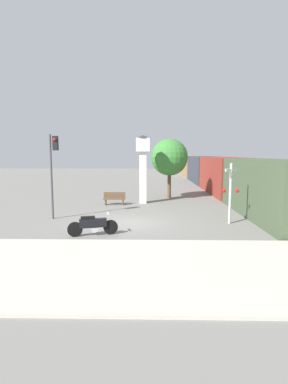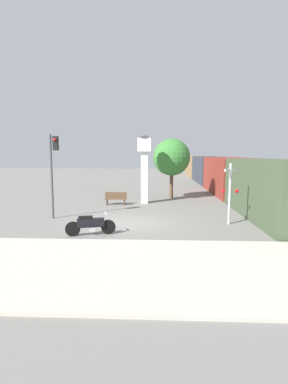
% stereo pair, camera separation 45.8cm
% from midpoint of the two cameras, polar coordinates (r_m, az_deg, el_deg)
% --- Properties ---
extents(ground_plane, '(120.00, 120.00, 0.00)m').
position_cam_midpoint_polar(ground_plane, '(16.37, -2.61, -5.90)').
color(ground_plane, slate).
extents(sidewalk_strip, '(36.00, 6.00, 0.10)m').
position_cam_midpoint_polar(sidewalk_strip, '(10.16, -6.06, -14.01)').
color(sidewalk_strip, '#BCB7A8').
rests_on(sidewalk_strip, ground_plane).
extents(motorcycle, '(2.24, 0.81, 1.01)m').
position_cam_midpoint_polar(motorcycle, '(14.03, -9.23, -6.18)').
color(motorcycle, black).
rests_on(motorcycle, ground_plane).
extents(clock_tower, '(1.19, 1.19, 5.10)m').
position_cam_midpoint_polar(clock_tower, '(22.59, 0.68, 6.35)').
color(clock_tower, white).
rests_on(clock_tower, ground_plane).
extents(freight_train, '(2.80, 43.20, 3.40)m').
position_cam_midpoint_polar(freight_train, '(34.77, 13.83, 3.73)').
color(freight_train, '#425138').
rests_on(freight_train, ground_plane).
extents(traffic_light, '(0.50, 0.35, 4.82)m').
position_cam_midpoint_polar(traffic_light, '(17.82, -16.16, 5.57)').
color(traffic_light, '#47474C').
rests_on(traffic_light, ground_plane).
extents(railroad_crossing_signal, '(0.90, 0.82, 3.24)m').
position_cam_midpoint_polar(railroad_crossing_signal, '(16.50, 16.82, 0.18)').
color(railroad_crossing_signal, '#B7B7BC').
rests_on(railroad_crossing_signal, ground_plane).
extents(street_tree, '(3.07, 3.07, 4.99)m').
position_cam_midpoint_polar(street_tree, '(25.20, 5.82, 6.58)').
color(street_tree, brown).
rests_on(street_tree, ground_plane).
extents(bench, '(1.60, 0.44, 0.92)m').
position_cam_midpoint_polar(bench, '(22.15, -4.82, -1.15)').
color(bench, brown).
rests_on(bench, ground_plane).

